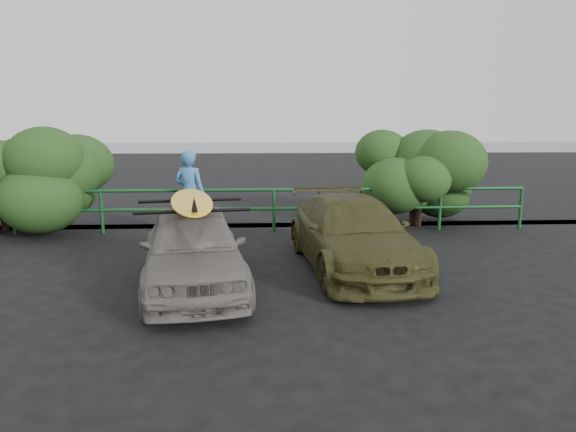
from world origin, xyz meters
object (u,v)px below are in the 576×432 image
guardrail (231,210)px  sedan (193,248)px  surfboard (191,201)px  olive_vehicle (352,234)px  man (190,194)px

guardrail → sedan: size_ratio=3.74×
sedan → surfboard: 0.74m
sedan → olive_vehicle: bearing=11.7°
guardrail → surfboard: size_ratio=4.74×
olive_vehicle → surfboard: bearing=-164.4°
sedan → olive_vehicle: (2.65, 1.01, -0.02)m
man → surfboard: bearing=118.6°
guardrail → olive_vehicle: 3.96m
guardrail → sedan: 4.26m
guardrail → sedan: sedan is taller
olive_vehicle → man: bearing=133.4°
man → surfboard: size_ratio=0.66×
man → guardrail: bearing=-133.3°
olive_vehicle → guardrail: bearing=120.0°
guardrail → man: 1.10m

